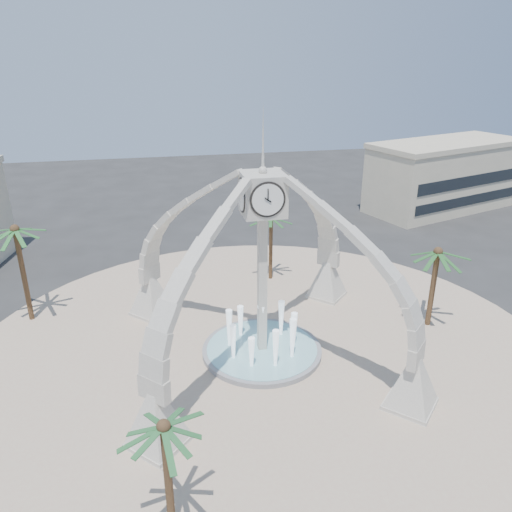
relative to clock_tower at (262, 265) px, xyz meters
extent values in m
plane|color=#282828|center=(0.00, 0.00, -6.49)|extent=(140.00, 140.00, 0.00)
cylinder|color=tan|center=(0.00, 0.00, -6.46)|extent=(40.00, 40.00, 0.06)
cube|color=beige|center=(0.00, 0.00, -1.59)|extent=(0.55, 0.55, 9.80)
cube|color=beige|center=(0.00, 0.00, 4.56)|extent=(2.50, 2.50, 2.50)
cone|color=beige|center=(0.00, 0.00, 7.81)|extent=(0.20, 0.20, 4.00)
cylinder|color=white|center=(0.00, -1.29, 4.56)|extent=(1.84, 0.04, 1.84)
pyramid|color=beige|center=(7.07, 7.07, -4.89)|extent=(3.80, 3.80, 3.20)
pyramid|color=beige|center=(-7.07, 7.07, -4.89)|extent=(3.80, 3.80, 3.20)
pyramid|color=beige|center=(-7.07, -7.07, -4.89)|extent=(3.80, 3.80, 3.20)
pyramid|color=beige|center=(7.07, -7.07, -4.89)|extent=(3.80, 3.80, 3.20)
cylinder|color=gray|center=(0.00, 0.00, -6.29)|extent=(8.00, 8.00, 0.40)
cylinder|color=#86C2C8|center=(0.00, 0.00, -6.07)|extent=(7.40, 7.40, 0.04)
cone|color=white|center=(0.00, 0.00, -4.47)|extent=(0.60, 0.60, 3.20)
cube|color=#BBAE92|center=(30.00, 28.00, -2.49)|extent=(21.49, 13.79, 8.00)
cube|color=#BBAE92|center=(30.00, 28.00, 1.81)|extent=(21.87, 14.17, 0.60)
cylinder|color=brown|center=(12.87, 1.09, -3.50)|extent=(0.39, 0.39, 5.98)
cylinder|color=brown|center=(-16.07, 8.12, -2.81)|extent=(0.39, 0.39, 7.37)
cylinder|color=brown|center=(3.36, 11.44, -3.57)|extent=(0.34, 0.34, 5.85)
cylinder|color=brown|center=(-6.67, -12.17, -3.73)|extent=(0.34, 0.34, 5.53)
camera|label=1|loc=(-6.38, -27.88, 12.35)|focal=35.00mm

